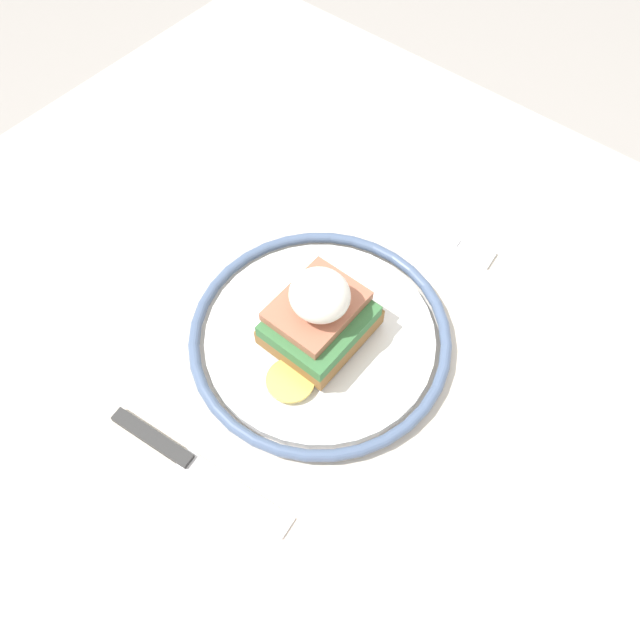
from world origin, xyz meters
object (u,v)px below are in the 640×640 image
sandwich (319,315)px  knife (185,459)px  plate (320,336)px  fork (433,232)px

sandwich → knife: bearing=-5.0°
knife → plate: bearing=175.1°
plate → knife: 0.15m
sandwich → fork: size_ratio=0.79×
fork → knife: bearing=-3.9°
plate → sandwich: sandwich is taller
plate → knife: size_ratio=1.34×
sandwich → knife: 0.16m
plate → knife: (0.15, -0.01, -0.01)m
fork → sandwich: bearing=-2.9°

